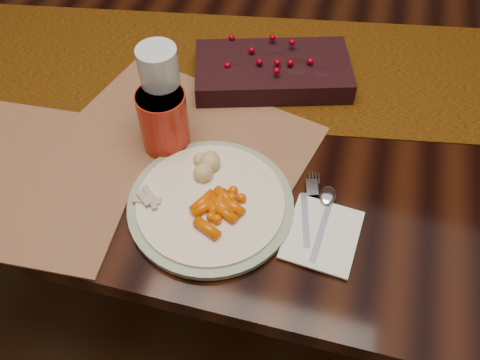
% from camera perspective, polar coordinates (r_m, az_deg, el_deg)
% --- Properties ---
extents(floor, '(5.00, 5.00, 0.00)m').
position_cam_1_polar(floor, '(1.70, 1.35, -9.39)').
color(floor, black).
rests_on(floor, ground).
extents(dining_table, '(1.80, 1.00, 0.75)m').
position_cam_1_polar(dining_table, '(1.38, 1.63, -1.89)').
color(dining_table, black).
rests_on(dining_table, floor).
extents(table_runner, '(1.91, 0.70, 0.00)m').
position_cam_1_polar(table_runner, '(1.16, 3.61, 12.32)').
color(table_runner, '#4C3008').
rests_on(table_runner, dining_table).
extents(centerpiece, '(0.36, 0.26, 0.07)m').
position_cam_1_polar(centerpiece, '(1.11, 3.69, 12.40)').
color(centerpiece, black).
rests_on(centerpiece, table_runner).
extents(placemat_main, '(0.54, 0.45, 0.00)m').
position_cam_1_polar(placemat_main, '(1.00, -6.21, 4.17)').
color(placemat_main, brown).
rests_on(placemat_main, dining_table).
extents(placemat_second, '(0.50, 0.38, 0.00)m').
position_cam_1_polar(placemat_second, '(1.04, -24.63, 0.68)').
color(placemat_second, '#8D5F39').
rests_on(placemat_second, dining_table).
extents(dinner_plate, '(0.33, 0.33, 0.02)m').
position_cam_1_polar(dinner_plate, '(0.89, -3.31, -2.63)').
color(dinner_plate, '#F9E7CD').
rests_on(dinner_plate, placemat_main).
extents(baby_carrots, '(0.12, 0.11, 0.02)m').
position_cam_1_polar(baby_carrots, '(0.86, -2.54, -3.59)').
color(baby_carrots, '#DA5300').
rests_on(baby_carrots, dinner_plate).
extents(mashed_potatoes, '(0.07, 0.06, 0.04)m').
position_cam_1_polar(mashed_potatoes, '(0.92, -4.31, 2.08)').
color(mashed_potatoes, '#CFBA8F').
rests_on(mashed_potatoes, dinner_plate).
extents(turkey_shreds, '(0.09, 0.08, 0.02)m').
position_cam_1_polar(turkey_shreds, '(0.90, -10.29, -2.01)').
color(turkey_shreds, gray).
rests_on(turkey_shreds, dinner_plate).
extents(napkin, '(0.13, 0.15, 0.00)m').
position_cam_1_polar(napkin, '(0.88, 9.21, -6.08)').
color(napkin, white).
rests_on(napkin, placemat_main).
extents(fork, '(0.05, 0.14, 0.00)m').
position_cam_1_polar(fork, '(0.89, 7.53, -3.43)').
color(fork, silver).
rests_on(fork, napkin).
extents(spoon, '(0.04, 0.15, 0.00)m').
position_cam_1_polar(spoon, '(0.89, 9.29, -4.53)').
color(spoon, white).
rests_on(spoon, napkin).
extents(red_cup, '(0.12, 0.12, 0.13)m').
position_cam_1_polar(red_cup, '(0.96, -8.57, 6.62)').
color(red_cup, '#B21F10').
rests_on(red_cup, placemat_main).
extents(wine_glass, '(0.08, 0.08, 0.20)m').
position_cam_1_polar(wine_glass, '(0.96, -8.68, 9.54)').
color(wine_glass, '#BDBFC0').
rests_on(wine_glass, dining_table).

